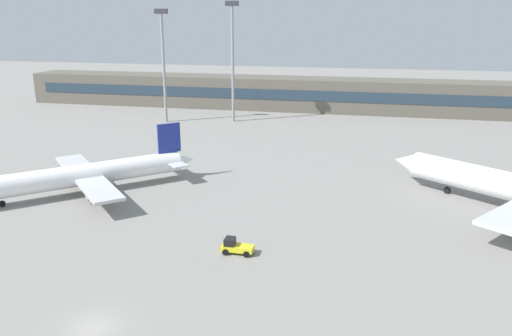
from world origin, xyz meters
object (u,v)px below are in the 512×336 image
at_px(baggage_tug_yellow, 236,246).
at_px(floodlight_tower_west, 163,58).
at_px(airplane_near, 79,176).
at_px(floodlight_tower_east, 233,54).

height_order(baggage_tug_yellow, floodlight_tower_west, floodlight_tower_west).
xyz_separation_m(airplane_near, floodlight_tower_east, (7.83, 58.93, 13.90)).
relative_size(floodlight_tower_west, floodlight_tower_east, 0.94).
bearing_deg(airplane_near, floodlight_tower_east, 82.43).
height_order(airplane_near, floodlight_tower_west, floodlight_tower_west).
relative_size(baggage_tug_yellow, floodlight_tower_east, 0.12).
xyz_separation_m(floodlight_tower_west, floodlight_tower_east, (16.50, 4.21, 0.94)).
height_order(floodlight_tower_west, floodlight_tower_east, floodlight_tower_east).
height_order(baggage_tug_yellow, floodlight_tower_east, floodlight_tower_east).
bearing_deg(floodlight_tower_west, floodlight_tower_east, 14.31).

